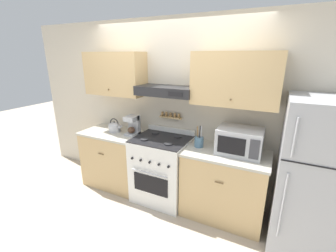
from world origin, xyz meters
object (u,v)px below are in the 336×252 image
at_px(stove_range, 162,169).
at_px(utensil_crock, 199,142).
at_px(tea_kettle, 115,127).
at_px(refrigerator, 313,178).
at_px(coffee_maker, 133,125).
at_px(microwave, 240,141).

bearing_deg(stove_range, utensil_crock, 4.88).
relative_size(stove_range, tea_kettle, 4.28).
bearing_deg(refrigerator, tea_kettle, 177.73).
bearing_deg(coffee_maker, utensil_crock, -1.46).
height_order(tea_kettle, coffee_maker, coffee_maker).
xyz_separation_m(stove_range, microwave, (1.03, 0.06, 0.59)).
height_order(refrigerator, microwave, refrigerator).
distance_m(coffee_maker, utensil_crock, 1.05).
distance_m(stove_range, refrigerator, 1.85).
distance_m(refrigerator, tea_kettle, 2.67).
height_order(stove_range, microwave, microwave).
xyz_separation_m(stove_range, refrigerator, (1.82, -0.06, 0.36)).
distance_m(tea_kettle, microwave, 1.89).
bearing_deg(coffee_maker, microwave, -0.33).
bearing_deg(microwave, coffee_maker, 179.67).
relative_size(tea_kettle, utensil_crock, 0.83).
bearing_deg(utensil_crock, coffee_maker, 178.54).
bearing_deg(stove_range, coffee_maker, 172.13).
relative_size(stove_range, coffee_maker, 3.50).
bearing_deg(coffee_maker, tea_kettle, -175.35).
distance_m(tea_kettle, coffee_maker, 0.34).
xyz_separation_m(coffee_maker, utensil_crock, (1.05, -0.03, -0.07)).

